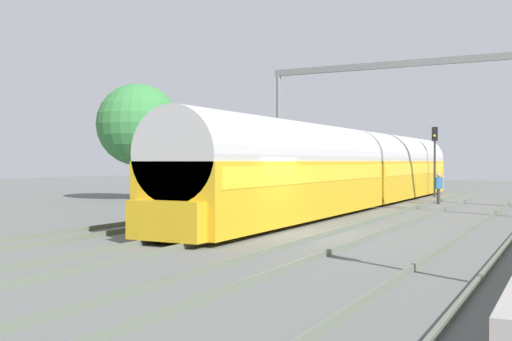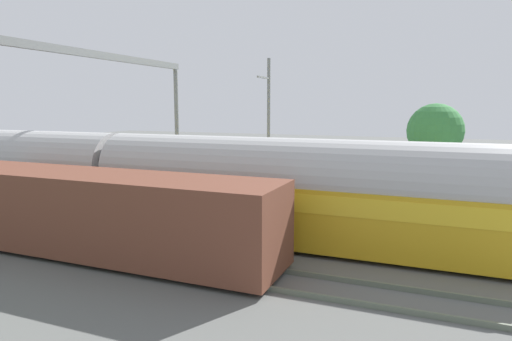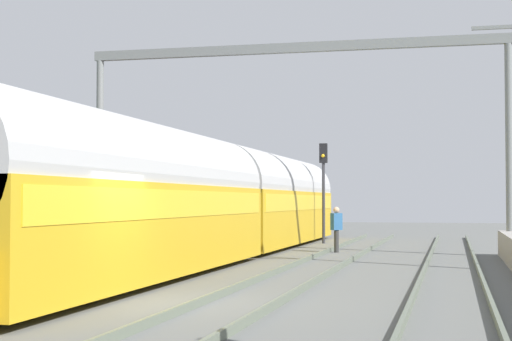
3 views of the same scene
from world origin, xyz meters
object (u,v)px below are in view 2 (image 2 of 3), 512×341
at_px(freight_car, 101,214).
at_px(catenary_gantry, 91,91).
at_px(passenger_train, 119,179).
at_px(person_crossing, 100,182).

distance_m(freight_car, catenary_gantry, 9.03).
relative_size(passenger_train, person_crossing, 18.99).
height_order(person_crossing, catenary_gantry, catenary_gantry).
bearing_deg(freight_car, passenger_train, 31.22).
height_order(freight_car, person_crossing, freight_car).
bearing_deg(freight_car, catenary_gantry, 43.24).
bearing_deg(person_crossing, catenary_gantry, 171.36).
distance_m(passenger_train, person_crossing, 5.44).
relative_size(passenger_train, freight_car, 2.53).
bearing_deg(catenary_gantry, passenger_train, -121.86).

